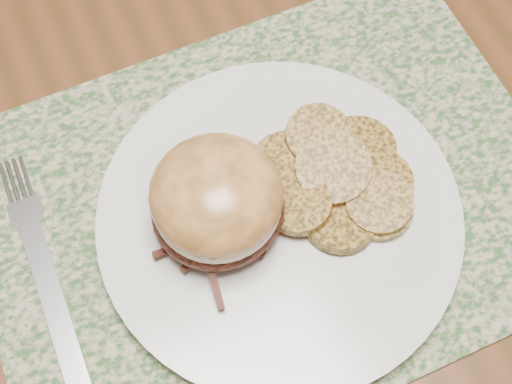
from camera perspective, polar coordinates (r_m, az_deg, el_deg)
placemat at (r=0.56m, az=1.12°, el=-0.93°), size 0.45×0.33×0.00m
dinner_plate at (r=0.54m, az=1.88°, el=-2.09°), size 0.26×0.26×0.02m
pork_sandwich at (r=0.50m, az=-3.15°, el=-0.74°), size 0.10×0.10×0.07m
roasted_potatoes at (r=0.54m, az=6.60°, el=0.88°), size 0.14×0.14×0.03m
fork at (r=0.56m, az=-16.59°, el=-6.10°), size 0.02×0.20×0.00m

